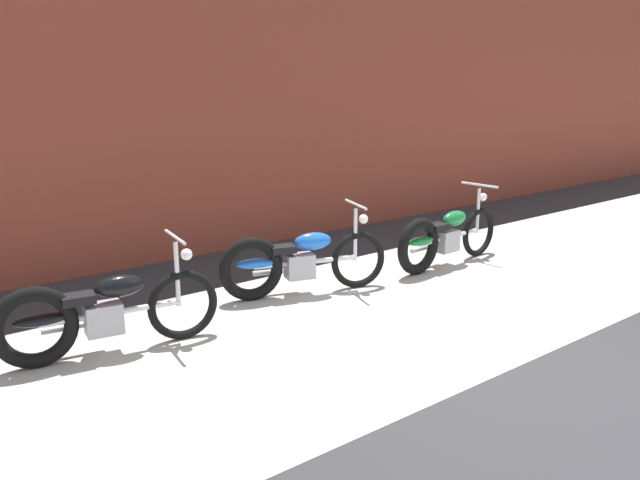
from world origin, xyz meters
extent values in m
plane|color=#2D2D30|center=(0.00, 0.00, 0.00)|extent=(80.00, 80.00, 0.00)
cube|color=#B2ADA3|center=(0.00, 1.75, 0.00)|extent=(36.00, 3.50, 0.01)
cube|color=brown|center=(0.00, 5.20, 2.38)|extent=(36.00, 0.50, 4.76)
torus|color=black|center=(-1.93, 2.36, 0.34)|extent=(0.68, 0.19, 0.68)
torus|color=black|center=(-3.21, 2.57, 0.36)|extent=(0.74, 0.24, 0.73)
cylinder|color=silver|center=(-2.57, 2.46, 0.38)|extent=(1.23, 0.25, 0.06)
cube|color=#99999E|center=(-2.65, 2.48, 0.34)|extent=(0.35, 0.27, 0.28)
ellipsoid|color=black|center=(-2.49, 2.45, 0.62)|extent=(0.46, 0.26, 0.20)
ellipsoid|color=black|center=(-3.16, 2.56, 0.42)|extent=(0.46, 0.25, 0.10)
cube|color=black|center=(-2.85, 2.51, 0.56)|extent=(0.31, 0.24, 0.08)
cylinder|color=silver|center=(-1.97, 2.37, 0.65)|extent=(0.05, 0.05, 0.62)
cylinder|color=silver|center=(-1.97, 2.37, 1.01)|extent=(0.12, 0.58, 0.03)
sphere|color=white|center=(-1.87, 2.35, 0.83)|extent=(0.11, 0.11, 0.11)
cylinder|color=silver|center=(-2.86, 2.66, 0.26)|extent=(0.55, 0.15, 0.06)
torus|color=black|center=(0.41, 2.50, 0.34)|extent=(0.67, 0.28, 0.68)
torus|color=black|center=(-0.83, 2.89, 0.36)|extent=(0.74, 0.35, 0.73)
cylinder|color=silver|center=(-0.21, 2.70, 0.38)|extent=(1.19, 0.43, 0.06)
cube|color=#99999E|center=(-0.28, 2.72, 0.34)|extent=(0.37, 0.31, 0.28)
ellipsoid|color=blue|center=(-0.13, 2.67, 0.62)|extent=(0.48, 0.31, 0.20)
ellipsoid|color=blue|center=(-0.78, 2.88, 0.42)|extent=(0.47, 0.31, 0.10)
cube|color=black|center=(-0.48, 2.78, 0.56)|extent=(0.33, 0.28, 0.08)
cylinder|color=silver|center=(0.37, 2.51, 0.65)|extent=(0.06, 0.06, 0.62)
cylinder|color=silver|center=(0.37, 2.51, 1.01)|extent=(0.21, 0.56, 0.03)
sphere|color=white|center=(0.47, 2.48, 0.83)|extent=(0.11, 0.11, 0.11)
cylinder|color=silver|center=(-0.47, 2.94, 0.26)|extent=(0.54, 0.22, 0.06)
torus|color=black|center=(2.66, 2.52, 0.34)|extent=(0.68, 0.12, 0.68)
torus|color=black|center=(1.36, 2.43, 0.36)|extent=(0.74, 0.18, 0.73)
cylinder|color=silver|center=(2.01, 2.47, 0.38)|extent=(1.24, 0.14, 0.06)
cube|color=#99999E|center=(1.93, 2.47, 0.34)|extent=(0.33, 0.24, 0.28)
ellipsoid|color=#197A38|center=(2.09, 2.48, 0.62)|extent=(0.45, 0.22, 0.20)
ellipsoid|color=#197A38|center=(1.41, 2.43, 0.42)|extent=(0.45, 0.21, 0.10)
cube|color=black|center=(1.73, 2.45, 0.56)|extent=(0.29, 0.22, 0.08)
cylinder|color=silver|center=(2.62, 2.51, 0.65)|extent=(0.05, 0.05, 0.62)
cylinder|color=silver|center=(2.62, 2.51, 1.01)|extent=(0.07, 0.58, 0.03)
sphere|color=white|center=(2.72, 2.52, 0.83)|extent=(0.11, 0.11, 0.11)
cylinder|color=silver|center=(1.68, 2.60, 0.26)|extent=(0.55, 0.10, 0.06)
camera|label=1|loc=(-4.51, -3.00, 2.44)|focal=36.43mm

